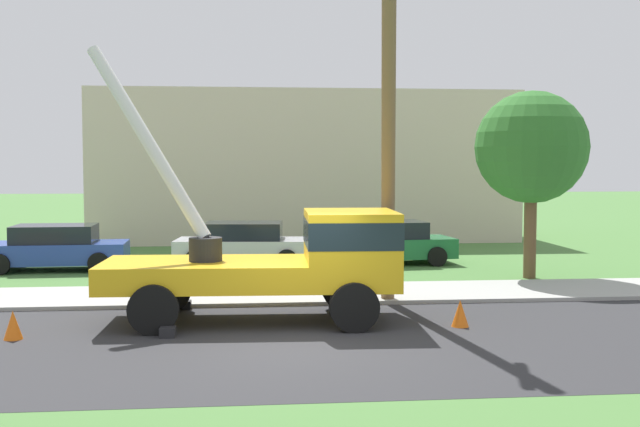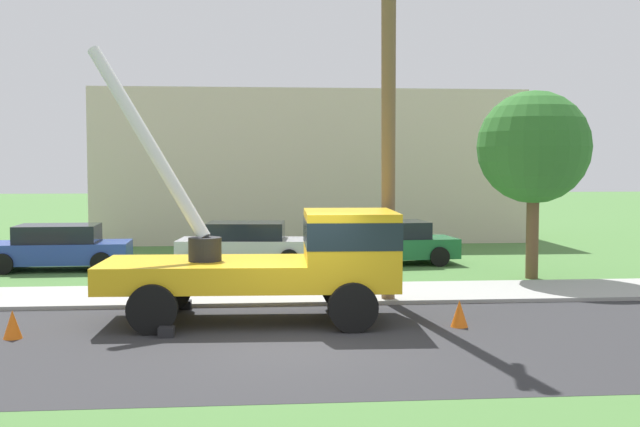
# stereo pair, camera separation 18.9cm
# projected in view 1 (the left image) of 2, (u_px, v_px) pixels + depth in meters

# --- Properties ---
(ground_plane) EXTENTS (120.00, 120.00, 0.00)m
(ground_plane) POSITION_uv_depth(u_px,v_px,m) (274.00, 262.00, 26.66)
(ground_plane) COLOR #477538
(road_asphalt) EXTENTS (80.00, 7.44, 0.01)m
(road_asphalt) POSITION_uv_depth(u_px,v_px,m) (300.00, 343.00, 14.75)
(road_asphalt) COLOR #2B2B2D
(road_asphalt) RESTS_ON ground
(sidewalk_strip) EXTENTS (80.00, 2.93, 0.10)m
(sidewalk_strip) POSITION_uv_depth(u_px,v_px,m) (285.00, 294.00, 19.89)
(sidewalk_strip) COLOR #9E9E99
(sidewalk_strip) RESTS_ON ground
(utility_truck) EXTENTS (6.76, 3.21, 5.98)m
(utility_truck) POSITION_uv_depth(u_px,v_px,m) (290.00, 255.00, 16.74)
(utility_truck) COLOR gold
(utility_truck) RESTS_ON ground
(leaning_utility_pole) EXTENTS (0.78, 2.89, 8.83)m
(leaning_utility_pole) POSITION_uv_depth(u_px,v_px,m) (389.00, 111.00, 17.68)
(leaning_utility_pole) COLOR brown
(leaning_utility_pole) RESTS_ON ground
(traffic_cone_ahead) EXTENTS (0.36, 0.36, 0.56)m
(traffic_cone_ahead) POSITION_uv_depth(u_px,v_px,m) (460.00, 313.00, 16.18)
(traffic_cone_ahead) COLOR orange
(traffic_cone_ahead) RESTS_ON ground
(traffic_cone_behind) EXTENTS (0.36, 0.36, 0.56)m
(traffic_cone_behind) POSITION_uv_depth(u_px,v_px,m) (13.00, 325.00, 15.01)
(traffic_cone_behind) COLOR orange
(traffic_cone_behind) RESTS_ON ground
(parked_sedan_blue) EXTENTS (4.45, 2.10, 1.42)m
(parked_sedan_blue) POSITION_uv_depth(u_px,v_px,m) (55.00, 248.00, 24.62)
(parked_sedan_blue) COLOR #263F99
(parked_sedan_blue) RESTS_ON ground
(parked_sedan_silver) EXTENTS (4.56, 2.30, 1.42)m
(parked_sedan_silver) POSITION_uv_depth(u_px,v_px,m) (244.00, 244.00, 25.71)
(parked_sedan_silver) COLOR #B7B7BF
(parked_sedan_silver) RESTS_ON ground
(parked_sedan_green) EXTENTS (4.55, 2.28, 1.42)m
(parked_sedan_green) POSITION_uv_depth(u_px,v_px,m) (387.00, 243.00, 26.14)
(parked_sedan_green) COLOR #1E6638
(parked_sedan_green) RESTS_ON ground
(roadside_tree_near) EXTENTS (3.26, 3.26, 5.46)m
(roadside_tree_near) POSITION_uv_depth(u_px,v_px,m) (532.00, 148.00, 22.76)
(roadside_tree_near) COLOR brown
(roadside_tree_near) RESTS_ON ground
(lowrise_building_backdrop) EXTENTS (18.00, 6.00, 6.40)m
(lowrise_building_backdrop) POSITION_uv_depth(u_px,v_px,m) (304.00, 166.00, 34.97)
(lowrise_building_backdrop) COLOR beige
(lowrise_building_backdrop) RESTS_ON ground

